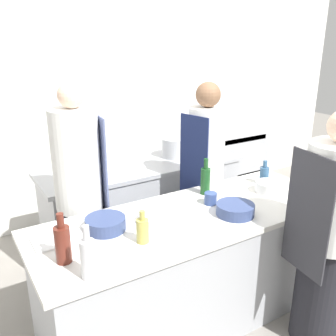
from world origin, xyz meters
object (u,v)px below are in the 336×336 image
bottle_vinegar (205,180)px  bowl_mixing_large (235,209)px  bowl_prep_small (158,218)px  cup (211,198)px  oven_range (224,164)px  bowl_wooden_salad (105,224)px  bottle_sauce (63,243)px  bottle_cooking_oil (143,230)px  chef_at_pass_far (205,178)px  bottle_wine (88,258)px  bottle_olive_oil (264,175)px  bowl_ceramic_blue (268,187)px  chef_at_prep_near (327,236)px  chef_at_stove (80,198)px  stockpot (174,148)px

bottle_vinegar → bowl_mixing_large: 0.43m
bowl_prep_small → cup: cup is taller
oven_range → bowl_wooden_salad: bowl_wooden_salad is taller
bottle_sauce → bottle_cooking_oil: bearing=-4.9°
chef_at_pass_far → bowl_prep_small: (-0.78, -0.50, 0.03)m
bottle_vinegar → bottle_cooking_oil: size_ratio=1.41×
chef_at_pass_far → bottle_wine: 1.66m
chef_at_pass_far → bottle_cooking_oil: chef_at_pass_far is taller
oven_range → bottle_wine: (-2.65, -2.07, 0.55)m
bottle_olive_oil → bottle_wine: (-1.77, -0.50, 0.04)m
bowl_ceramic_blue → cup: 0.55m
oven_range → chef_at_prep_near: size_ratio=0.55×
chef_at_prep_near → bowl_ceramic_blue: size_ratio=8.11×
bottle_wine → cup: (1.12, 0.41, -0.08)m
chef_at_prep_near → bottle_olive_oil: bearing=-7.3°
chef_at_pass_far → bottle_vinegar: size_ratio=5.80×
oven_range → chef_at_stove: chef_at_stove is taller
chef_at_prep_near → bowl_wooden_salad: chef_at_prep_near is taller
bowl_wooden_salad → chef_at_prep_near: bearing=-31.5°
bottle_vinegar → bottle_sauce: bottle_sauce is taller
bottle_wine → bowl_mixing_large: 1.18m
oven_range → chef_at_prep_near: bearing=-114.9°
bowl_prep_small → bowl_wooden_salad: bowl_wooden_salad is taller
bottle_vinegar → bowl_wooden_salad: bottle_vinegar is taller
bottle_olive_oil → bottle_cooking_oil: bottle_cooking_oil is taller
stockpot → chef_at_pass_far: bearing=-99.4°
bowl_wooden_salad → bowl_prep_small: bearing=-14.1°
chef_at_stove → cup: bearing=62.4°
bottle_wine → bowl_wooden_salad: bottle_wine is taller
stockpot → bottle_vinegar: bearing=-108.1°
bowl_prep_small → bowl_ceramic_blue: bearing=-0.8°
bottle_cooking_oil → bowl_mixing_large: size_ratio=0.78×
bottle_wine → bottle_sauce: bottle_wine is taller
bottle_vinegar → bowl_prep_small: (-0.58, -0.23, -0.09)m
oven_range → chef_at_pass_far: 1.79m
bottle_wine → bottle_sauce: (-0.07, 0.22, -0.00)m
chef_at_prep_near → bottle_vinegar: bearing=28.3°
oven_range → bowl_mixing_large: size_ratio=3.36×
bowl_mixing_large → chef_at_prep_near: bearing=-52.5°
chef_at_stove → bowl_mixing_large: (0.88, -0.82, 0.02)m
bowl_prep_small → bottle_vinegar: bearing=21.9°
bottle_sauce → bowl_prep_small: bottle_sauce is taller
chef_at_prep_near → bottle_sauce: bearing=79.5°
bottle_sauce → bowl_wooden_salad: bottle_sauce is taller
oven_range → bowl_prep_small: 2.69m
chef_at_stove → bottle_vinegar: size_ratio=5.98×
bottle_sauce → bowl_wooden_salad: (0.35, 0.23, -0.08)m
stockpot → chef_at_stove: bearing=-154.9°
bottle_vinegar → bottle_cooking_oil: bearing=-152.4°
chef_at_prep_near → bowl_ceramic_blue: (0.13, 0.67, 0.09)m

